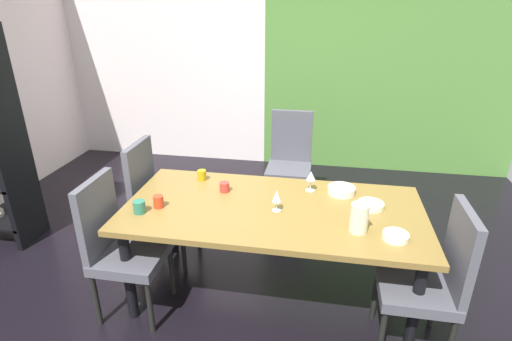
{
  "coord_description": "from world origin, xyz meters",
  "views": [
    {
      "loc": [
        0.6,
        -2.45,
        2.04
      ],
      "look_at": [
        0.12,
        0.27,
        0.85
      ],
      "focal_mm": 28.0,
      "sensor_mm": 36.0,
      "label": 1
    }
  ],
  "objects_px": {
    "cup_near_window": "(158,202)",
    "pitcher_right": "(359,218)",
    "wine_glass_rear": "(311,177)",
    "chair_head_far": "(290,158)",
    "wine_glass_corner": "(277,197)",
    "chair_left_far": "(156,198)",
    "chair_left_near": "(118,243)",
    "cup_front": "(202,175)",
    "cup_center": "(224,187)",
    "dining_table": "(273,216)",
    "chair_right_near": "(433,276)",
    "serving_bowl_left": "(396,236)",
    "cup_west": "(139,207)",
    "serving_bowl_near_shelf": "(370,205)",
    "serving_bowl_south": "(341,190)"
  },
  "relations": [
    {
      "from": "cup_front",
      "to": "chair_head_far",
      "type": "bearing_deg",
      "value": 61.39
    },
    {
      "from": "cup_near_window",
      "to": "cup_center",
      "type": "relative_size",
      "value": 1.18
    },
    {
      "from": "chair_left_far",
      "to": "wine_glass_corner",
      "type": "xyz_separation_m",
      "value": [
        1.03,
        -0.36,
        0.29
      ]
    },
    {
      "from": "chair_head_far",
      "to": "serving_bowl_near_shelf",
      "type": "bearing_deg",
      "value": 117.12
    },
    {
      "from": "chair_left_far",
      "to": "cup_front",
      "type": "bearing_deg",
      "value": 92.99
    },
    {
      "from": "chair_head_far",
      "to": "pitcher_right",
      "type": "height_order",
      "value": "chair_head_far"
    },
    {
      "from": "chair_head_far",
      "to": "chair_right_near",
      "type": "bearing_deg",
      "value": 120.31
    },
    {
      "from": "chair_left_far",
      "to": "wine_glass_rear",
      "type": "relative_size",
      "value": 6.64
    },
    {
      "from": "dining_table",
      "to": "cup_center",
      "type": "bearing_deg",
      "value": 155.66
    },
    {
      "from": "cup_near_window",
      "to": "serving_bowl_left",
      "type": "bearing_deg",
      "value": -4.62
    },
    {
      "from": "chair_head_far",
      "to": "serving_bowl_south",
      "type": "relative_size",
      "value": 5.09
    },
    {
      "from": "dining_table",
      "to": "chair_right_near",
      "type": "bearing_deg",
      "value": -17.72
    },
    {
      "from": "chair_left_near",
      "to": "cup_center",
      "type": "distance_m",
      "value": 0.82
    },
    {
      "from": "dining_table",
      "to": "serving_bowl_south",
      "type": "xyz_separation_m",
      "value": [
        0.46,
        0.29,
        0.1
      ]
    },
    {
      "from": "cup_front",
      "to": "cup_center",
      "type": "height_order",
      "value": "cup_front"
    },
    {
      "from": "chair_head_far",
      "to": "serving_bowl_south",
      "type": "xyz_separation_m",
      "value": [
        0.48,
        -1.13,
        0.22
      ]
    },
    {
      "from": "wine_glass_rear",
      "to": "wine_glass_corner",
      "type": "bearing_deg",
      "value": -120.81
    },
    {
      "from": "chair_right_near",
      "to": "cup_near_window",
      "type": "relative_size",
      "value": 11.59
    },
    {
      "from": "cup_front",
      "to": "pitcher_right",
      "type": "xyz_separation_m",
      "value": [
        1.16,
        -0.55,
        0.05
      ]
    },
    {
      "from": "cup_near_window",
      "to": "pitcher_right",
      "type": "bearing_deg",
      "value": -3.22
    },
    {
      "from": "cup_west",
      "to": "chair_head_far",
      "type": "bearing_deg",
      "value": 63.01
    },
    {
      "from": "wine_glass_rear",
      "to": "chair_head_far",
      "type": "bearing_deg",
      "value": 102.82
    },
    {
      "from": "cup_front",
      "to": "cup_center",
      "type": "xyz_separation_m",
      "value": [
        0.22,
        -0.17,
        -0.0
      ]
    },
    {
      "from": "wine_glass_rear",
      "to": "cup_front",
      "type": "height_order",
      "value": "wine_glass_rear"
    },
    {
      "from": "dining_table",
      "to": "serving_bowl_south",
      "type": "bearing_deg",
      "value": 32.45
    },
    {
      "from": "chair_left_near",
      "to": "cup_west",
      "type": "distance_m",
      "value": 0.29
    },
    {
      "from": "wine_glass_rear",
      "to": "cup_near_window",
      "type": "relative_size",
      "value": 1.8
    },
    {
      "from": "serving_bowl_near_shelf",
      "to": "cup_front",
      "type": "height_order",
      "value": "cup_front"
    },
    {
      "from": "cup_near_window",
      "to": "serving_bowl_near_shelf",
      "type": "bearing_deg",
      "value": 9.98
    },
    {
      "from": "dining_table",
      "to": "cup_near_window",
      "type": "distance_m",
      "value": 0.79
    },
    {
      "from": "serving_bowl_left",
      "to": "cup_center",
      "type": "distance_m",
      "value": 1.23
    },
    {
      "from": "serving_bowl_near_shelf",
      "to": "pitcher_right",
      "type": "bearing_deg",
      "value": -107.14
    },
    {
      "from": "wine_glass_rear",
      "to": "pitcher_right",
      "type": "height_order",
      "value": "pitcher_right"
    },
    {
      "from": "dining_table",
      "to": "serving_bowl_left",
      "type": "bearing_deg",
      "value": -18.93
    },
    {
      "from": "wine_glass_corner",
      "to": "chair_left_far",
      "type": "bearing_deg",
      "value": 160.58
    },
    {
      "from": "chair_right_near",
      "to": "wine_glass_corner",
      "type": "xyz_separation_m",
      "value": [
        -0.97,
        0.27,
        0.3
      ]
    },
    {
      "from": "cup_near_window",
      "to": "chair_right_near",
      "type": "bearing_deg",
      "value": -5.83
    },
    {
      "from": "chair_left_near",
      "to": "pitcher_right",
      "type": "bearing_deg",
      "value": 93.91
    },
    {
      "from": "chair_head_far",
      "to": "cup_near_window",
      "type": "bearing_deg",
      "value": 64.43
    },
    {
      "from": "dining_table",
      "to": "chair_left_near",
      "type": "xyz_separation_m",
      "value": [
        -1.0,
        -0.32,
        -0.12
      ]
    },
    {
      "from": "chair_right_near",
      "to": "chair_head_far",
      "type": "height_order",
      "value": "chair_head_far"
    },
    {
      "from": "dining_table",
      "to": "chair_head_far",
      "type": "relative_size",
      "value": 2.0
    },
    {
      "from": "chair_left_far",
      "to": "wine_glass_corner",
      "type": "bearing_deg",
      "value": 70.58
    },
    {
      "from": "serving_bowl_left",
      "to": "cup_near_window",
      "type": "xyz_separation_m",
      "value": [
        -1.53,
        0.12,
        0.02
      ]
    },
    {
      "from": "serving_bowl_south",
      "to": "wine_glass_corner",
      "type": "bearing_deg",
      "value": -142.0
    },
    {
      "from": "cup_front",
      "to": "wine_glass_corner",
      "type": "bearing_deg",
      "value": -31.1
    },
    {
      "from": "cup_west",
      "to": "cup_near_window",
      "type": "bearing_deg",
      "value": 44.16
    },
    {
      "from": "chair_left_near",
      "to": "cup_front",
      "type": "xyz_separation_m",
      "value": [
        0.39,
        0.66,
        0.24
      ]
    },
    {
      "from": "wine_glass_corner",
      "to": "cup_front",
      "type": "bearing_deg",
      "value": 148.9
    },
    {
      "from": "cup_front",
      "to": "dining_table",
      "type": "bearing_deg",
      "value": -29.24
    }
  ]
}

